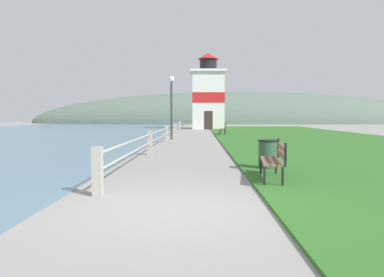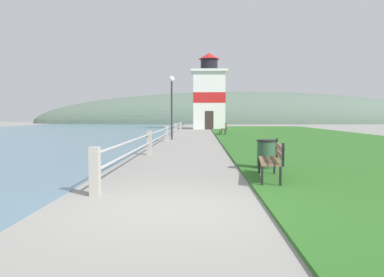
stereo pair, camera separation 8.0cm
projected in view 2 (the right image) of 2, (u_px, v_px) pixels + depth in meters
The scene contains 9 objects.
ground_plane at pixel (169, 209), 6.00m from camera, with size 160.00×160.00×0.00m, color gray.
grass_verge at pixel (313, 139), 23.60m from camera, with size 12.00×53.48×0.06m.
seawall_railing at pixel (167, 132), 21.62m from camera, with size 0.18×29.48×0.92m.
park_bench_near at pixel (273, 158), 8.50m from camera, with size 0.66×1.71×0.94m.
park_bench_midway at pixel (224, 128), 28.62m from camera, with size 0.66×1.65×0.94m.
lighthouse at pixel (209, 96), 41.95m from camera, with size 3.98×3.98×8.47m.
trash_bin at pixel (266, 155), 10.26m from camera, with size 0.54×0.54×0.84m.
lamp_post at pixel (172, 96), 23.36m from camera, with size 0.36×0.36×3.96m.
distant_hillside at pixel (240, 123), 71.31m from camera, with size 80.00×16.00×12.00m.
Camera 2 is at (0.51, -5.90, 1.50)m, focal length 35.00 mm.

